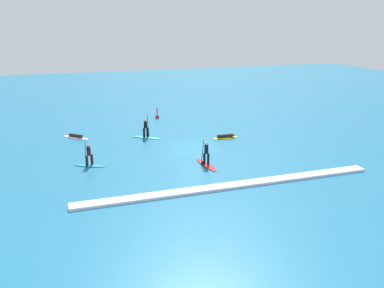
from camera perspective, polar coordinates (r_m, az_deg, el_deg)
The scene contains 8 objects.
ground_plane at distance 34.73m, azimuth 0.00°, elevation -0.79°, with size 120.00×120.00×0.00m, color #1E6B93.
surfer_on_blue_board at distance 31.68m, azimuth -14.59°, elevation -2.27°, with size 2.62×1.80×2.05m.
surfer_on_yellow_board at distance 38.16m, azimuth 4.86°, elevation 1.04°, with size 2.61×0.81×0.41m.
surfer_on_red_board at distance 30.79m, azimuth 2.06°, elevation -2.26°, with size 0.98×3.26×2.01m.
surfer_on_teal_board at distance 38.34m, azimuth -6.67°, elevation 1.65°, with size 2.74×2.18×2.31m.
surfer_on_white_board at distance 39.81m, azimuth -16.44°, elevation 1.04°, with size 2.73×2.66×0.39m.
marker_buoy at distance 46.29m, azimuth -5.03°, elevation 3.96°, with size 0.48×0.48×1.35m.
wave_crest at distance 27.12m, azimuth 5.75°, elevation -5.98°, with size 21.30×0.90×0.18m, color white.
Camera 1 is at (-10.30, -31.40, 10.71)m, focal length 37.01 mm.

